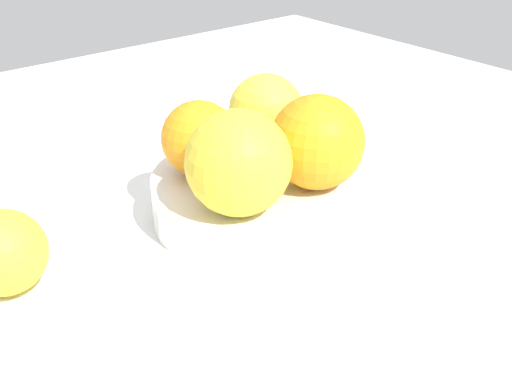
% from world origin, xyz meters
% --- Properties ---
extents(ground_plane, '(1.10, 1.10, 0.02)m').
position_xyz_m(ground_plane, '(0.00, 0.00, -0.01)').
color(ground_plane, white).
extents(fruit_bowl, '(0.18, 0.18, 0.04)m').
position_xyz_m(fruit_bowl, '(0.00, 0.00, 0.02)').
color(fruit_bowl, white).
rests_on(fruit_bowl, ground_plane).
extents(orange_in_bowl_0, '(0.06, 0.06, 0.06)m').
position_xyz_m(orange_in_bowl_0, '(-0.03, 0.03, 0.07)').
color(orange_in_bowl_0, orange).
rests_on(orange_in_bowl_0, fruit_bowl).
extents(orange_in_bowl_1, '(0.08, 0.08, 0.08)m').
position_xyz_m(orange_in_bowl_1, '(0.03, -0.04, 0.08)').
color(orange_in_bowl_1, orange).
rests_on(orange_in_bowl_1, fruit_bowl).
extents(orange_in_bowl_2, '(0.07, 0.07, 0.07)m').
position_xyz_m(orange_in_bowl_2, '(0.05, 0.04, 0.07)').
color(orange_in_bowl_2, yellow).
rests_on(orange_in_bowl_2, fruit_bowl).
extents(orange_in_bowl_3, '(0.08, 0.08, 0.08)m').
position_xyz_m(orange_in_bowl_3, '(-0.05, -0.04, 0.08)').
color(orange_in_bowl_3, yellow).
rests_on(orange_in_bowl_3, fruit_bowl).
extents(orange_loose_0, '(0.06, 0.06, 0.06)m').
position_xyz_m(orange_loose_0, '(-0.20, 0.03, 0.03)').
color(orange_loose_0, yellow).
rests_on(orange_loose_0, ground_plane).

